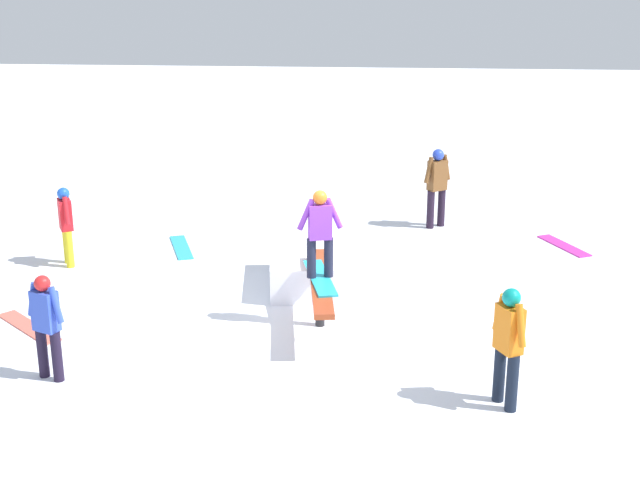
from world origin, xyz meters
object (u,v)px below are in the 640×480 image
bystander_brown (437,184)px  loose_snowboard_coral (29,327)px  bystander_orange (508,341)px  main_rider_on_rail (320,237)px  loose_snowboard_magenta (564,246)px  loose_snowboard_cyan (181,247)px  rail_feature (320,285)px  bystander_red (66,222)px  bystander_blue (46,322)px

bystander_brown → loose_snowboard_coral: (5.52, -6.29, -0.89)m
bystander_orange → main_rider_on_rail: bearing=20.3°
loose_snowboard_magenta → loose_snowboard_cyan: (0.63, -7.21, 0.00)m
rail_feature → bystander_red: (-2.34, -4.66, 0.16)m
bystander_red → rail_feature: bearing=36.1°
bystander_orange → loose_snowboard_coral: size_ratio=1.02×
loose_snowboard_magenta → loose_snowboard_cyan: same height
bystander_blue → loose_snowboard_cyan: bystander_blue is taller
bystander_brown → loose_snowboard_magenta: bearing=119.0°
main_rider_on_rail → loose_snowboard_cyan: bearing=-153.3°
bystander_orange → bystander_red: size_ratio=1.09×
bystander_blue → bystander_red: bearing=-49.0°
bystander_brown → loose_snowboard_magenta: bystander_brown is taller
loose_snowboard_magenta → loose_snowboard_coral: size_ratio=0.89×
bystander_brown → bystander_orange: bearing=57.0°
bystander_brown → bystander_blue: bearing=16.1°
bystander_orange → loose_snowboard_magenta: size_ratio=1.15×
bystander_orange → bystander_blue: bystander_orange is taller
bystander_orange → loose_snowboard_magenta: bearing=-43.5°
rail_feature → bystander_red: size_ratio=1.91×
main_rider_on_rail → loose_snowboard_magenta: 6.08m
loose_snowboard_cyan → bystander_blue: bearing=-25.1°
rail_feature → bystander_orange: bearing=40.4°
main_rider_on_rail → loose_snowboard_cyan: 4.67m
rail_feature → main_rider_on_rail: size_ratio=1.78×
main_rider_on_rail → bystander_blue: 3.97m
rail_feature → loose_snowboard_coral: (0.41, -4.32, -0.63)m
bystander_blue → bystander_red: bystander_blue is taller
bystander_orange → bystander_red: bystander_orange is taller
bystander_orange → loose_snowboard_cyan: bearing=16.3°
loose_snowboard_cyan → rail_feature: bearing=20.5°
bystander_red → bystander_brown: bearing=85.4°
bystander_brown → bystander_red: 7.17m
rail_feature → loose_snowboard_cyan: bearing=-146.6°
main_rider_on_rail → rail_feature: bearing=0.0°
bystander_red → main_rider_on_rail: bearing=36.1°
rail_feature → loose_snowboard_coral: 4.39m
bystander_orange → rail_feature: bearing=20.3°
bystander_orange → loose_snowboard_coral: (-1.86, -6.77, -0.86)m
bystander_orange → loose_snowboard_magenta: 6.64m
bystander_orange → bystander_brown: 7.39m
bystander_orange → loose_snowboard_magenta: bystander_orange is taller
main_rider_on_rail → bystander_blue: main_rider_on_rail is taller
rail_feature → loose_snowboard_magenta: (-4.03, 4.34, -0.63)m
main_rider_on_rail → loose_snowboard_coral: main_rider_on_rail is taller
loose_snowboard_magenta → bystander_brown: bearing=-140.0°
main_rider_on_rail → loose_snowboard_cyan: size_ratio=1.09×
bystander_blue → loose_snowboard_magenta: bearing=-117.4°
loose_snowboard_coral → loose_snowboard_cyan: bearing=-68.9°
bystander_red → loose_snowboard_cyan: bearing=93.7°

